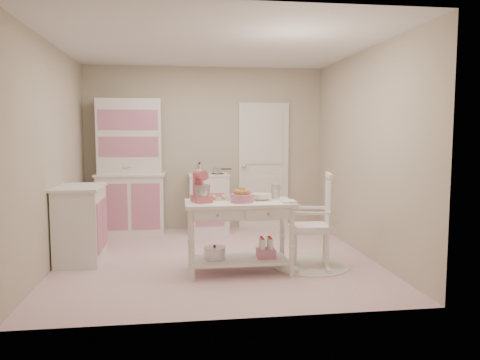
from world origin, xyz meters
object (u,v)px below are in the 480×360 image
object	(u,v)px
stove	(209,203)
bread_basket	(242,198)
rocking_chair	(311,220)
hutch	(130,167)
stand_mixer	(201,187)
base_cabinet	(80,224)
work_table	(240,237)

from	to	relation	value
stove	bread_basket	xyz separation A→B (m)	(0.21, -2.25, 0.39)
rocking_chair	bread_basket	world-z (taller)	rocking_chair
hutch	bread_basket	size ratio (longest dim) A/B	8.32
hutch	stand_mixer	distance (m)	2.43
hutch	rocking_chair	xyz separation A→B (m)	(2.25, -2.11, -0.49)
base_cabinet	work_table	distance (m)	1.98
rocking_chair	work_table	xyz separation A→B (m)	(-0.86, -0.13, -0.15)
rocking_chair	stand_mixer	world-z (taller)	stand_mixer
stove	stand_mixer	distance (m)	2.25
work_table	stand_mixer	bearing A→B (deg)	177.27
base_cabinet	rocking_chair	world-z (taller)	rocking_chair
stove	rocking_chair	bearing A→B (deg)	-63.01
base_cabinet	work_table	size ratio (longest dim) A/B	0.77
rocking_chair	work_table	bearing A→B (deg)	-159.57
base_cabinet	bread_basket	bearing A→B (deg)	-22.08
work_table	rocking_chair	bearing A→B (deg)	8.78
work_table	stand_mixer	distance (m)	0.71
stand_mixer	hutch	bearing A→B (deg)	97.10
work_table	stand_mixer	size ratio (longest dim) A/B	3.53
hutch	stand_mixer	xyz separation A→B (m)	(0.97, -2.23, -0.07)
hutch	stove	world-z (taller)	hutch
hutch	base_cabinet	distance (m)	1.71
base_cabinet	work_table	bearing A→B (deg)	-20.96
rocking_chair	base_cabinet	bearing A→B (deg)	179.62
hutch	rocking_chair	size ratio (longest dim) A/B	1.89
rocking_chair	stand_mixer	size ratio (longest dim) A/B	3.24
rocking_chair	bread_basket	distance (m)	0.91
stove	work_table	world-z (taller)	stove
rocking_chair	stand_mixer	xyz separation A→B (m)	(-1.28, -0.11, 0.42)
stove	bread_basket	size ratio (longest dim) A/B	3.68
hutch	work_table	bearing A→B (deg)	-58.17
base_cabinet	stand_mixer	size ratio (longest dim) A/B	2.71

